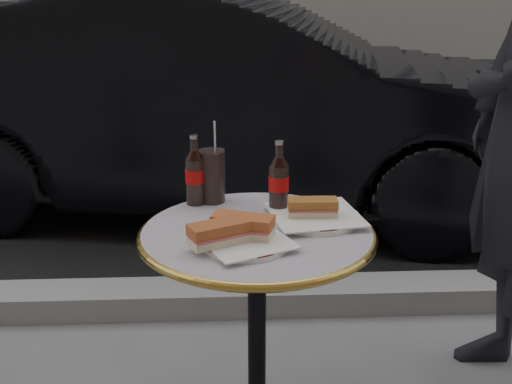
{
  "coord_description": "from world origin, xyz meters",
  "views": [
    {
      "loc": [
        -0.08,
        -1.54,
        1.37
      ],
      "look_at": [
        0.0,
        0.05,
        0.82
      ],
      "focal_mm": 45.0,
      "sensor_mm": 36.0,
      "label": 1
    }
  ],
  "objects_px": {
    "cola_glass": "(212,176)",
    "parked_car": "(227,103)",
    "cola_bottle_left": "(195,170)",
    "plate_left": "(246,244)",
    "plate_right": "(315,217)",
    "cola_bottle_right": "(279,177)",
    "bistro_table": "(257,352)"
  },
  "relations": [
    {
      "from": "plate_left",
      "to": "plate_right",
      "type": "relative_size",
      "value": 0.87
    },
    {
      "from": "plate_left",
      "to": "cola_glass",
      "type": "distance_m",
      "value": 0.35
    },
    {
      "from": "plate_right",
      "to": "plate_left",
      "type": "bearing_deg",
      "value": -139.27
    },
    {
      "from": "cola_bottle_right",
      "to": "parked_car",
      "type": "bearing_deg",
      "value": 93.68
    },
    {
      "from": "parked_car",
      "to": "cola_bottle_left",
      "type": "bearing_deg",
      "value": -172.77
    },
    {
      "from": "plate_right",
      "to": "cola_bottle_left",
      "type": "height_order",
      "value": "cola_bottle_left"
    },
    {
      "from": "plate_right",
      "to": "parked_car",
      "type": "height_order",
      "value": "parked_car"
    },
    {
      "from": "bistro_table",
      "to": "cola_bottle_right",
      "type": "relative_size",
      "value": 3.58
    },
    {
      "from": "bistro_table",
      "to": "plate_right",
      "type": "height_order",
      "value": "plate_right"
    },
    {
      "from": "plate_left",
      "to": "bistro_table",
      "type": "bearing_deg",
      "value": 71.9
    },
    {
      "from": "cola_bottle_left",
      "to": "parked_car",
      "type": "distance_m",
      "value": 1.96
    },
    {
      "from": "plate_left",
      "to": "parked_car",
      "type": "distance_m",
      "value": 2.26
    },
    {
      "from": "parked_car",
      "to": "cola_bottle_right",
      "type": "bearing_deg",
      "value": -166.05
    },
    {
      "from": "plate_left",
      "to": "plate_right",
      "type": "xyz_separation_m",
      "value": [
        0.19,
        0.17,
        0.0
      ]
    },
    {
      "from": "plate_right",
      "to": "parked_car",
      "type": "relative_size",
      "value": 0.06
    },
    {
      "from": "cola_glass",
      "to": "plate_left",
      "type": "bearing_deg",
      "value": -75.38
    },
    {
      "from": "plate_left",
      "to": "cola_bottle_left",
      "type": "height_order",
      "value": "cola_bottle_left"
    },
    {
      "from": "cola_bottle_right",
      "to": "parked_car",
      "type": "xyz_separation_m",
      "value": [
        -0.13,
        2.03,
        -0.19
      ]
    },
    {
      "from": "plate_right",
      "to": "cola_bottle_right",
      "type": "distance_m",
      "value": 0.15
    },
    {
      "from": "plate_right",
      "to": "parked_car",
      "type": "bearing_deg",
      "value": 96.11
    },
    {
      "from": "plate_right",
      "to": "cola_bottle_right",
      "type": "bearing_deg",
      "value": 145.02
    },
    {
      "from": "cola_glass",
      "to": "parked_car",
      "type": "distance_m",
      "value": 1.94
    },
    {
      "from": "cola_bottle_left",
      "to": "parked_car",
      "type": "bearing_deg",
      "value": 86.97
    },
    {
      "from": "plate_left",
      "to": "cola_glass",
      "type": "bearing_deg",
      "value": 104.62
    },
    {
      "from": "cola_bottle_left",
      "to": "cola_bottle_right",
      "type": "distance_m",
      "value": 0.25
    },
    {
      "from": "cola_bottle_left",
      "to": "bistro_table",
      "type": "bearing_deg",
      "value": -51.73
    },
    {
      "from": "plate_left",
      "to": "cola_bottle_right",
      "type": "relative_size",
      "value": 1.03
    },
    {
      "from": "bistro_table",
      "to": "cola_glass",
      "type": "distance_m",
      "value": 0.51
    },
    {
      "from": "plate_left",
      "to": "cola_glass",
      "type": "height_order",
      "value": "cola_glass"
    },
    {
      "from": "bistro_table",
      "to": "plate_right",
      "type": "distance_m",
      "value": 0.41
    },
    {
      "from": "cola_glass",
      "to": "cola_bottle_right",
      "type": "bearing_deg",
      "value": -27.34
    },
    {
      "from": "bistro_table",
      "to": "cola_glass",
      "type": "xyz_separation_m",
      "value": [
        -0.12,
        0.23,
        0.44
      ]
    }
  ]
}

